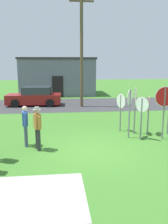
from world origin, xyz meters
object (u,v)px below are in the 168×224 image
object	(u,v)px
stop_sign_rear_left	(142,111)
stop_sign_low_front	(130,105)
stop_sign_far_back	(135,103)
person_holding_notes	(25,124)
stop_sign_leaning_right	(164,103)
stop_sign_rear_right	(121,106)
utility_pole	(82,49)
person_near_signs	(37,126)
parked_car_on_street	(35,97)
stop_sign_leaning_left	(149,108)

from	to	relation	value
stop_sign_rear_left	stop_sign_low_front	size ratio (longest dim) A/B	0.85
stop_sign_far_back	person_holding_notes	size ratio (longest dim) A/B	1.35
stop_sign_leaning_right	stop_sign_rear_left	bearing A→B (deg)	176.10
stop_sign_rear_right	stop_sign_rear_left	xyz separation A→B (m)	(0.57, -1.39, 0.02)
utility_pole	person_holding_notes	xyz separation A→B (m)	(-3.21, -8.78, -3.43)
stop_sign_leaning_right	person_near_signs	distance (m)	5.59
stop_sign_far_back	stop_sign_leaning_right	world-z (taller)	stop_sign_leaning_right
utility_pole	stop_sign_leaning_right	world-z (taller)	utility_pole
utility_pole	stop_sign_leaning_right	bearing A→B (deg)	-71.75
parked_car_on_street	stop_sign_leaning_right	size ratio (longest dim) A/B	1.83
utility_pole	person_holding_notes	bearing A→B (deg)	-110.06
stop_sign_low_front	person_near_signs	bearing A→B (deg)	-164.44
parked_car_on_street	stop_sign_rear_right	size ratio (longest dim) A/B	2.30
parked_car_on_street	stop_sign_leaning_left	bearing A→B (deg)	-54.73
stop_sign_far_back	stop_sign_rear_right	bearing A→B (deg)	136.99
utility_pole	person_near_signs	world-z (taller)	utility_pole
utility_pole	stop_sign_rear_right	xyz separation A→B (m)	(1.24, -7.07, -3.10)
stop_sign_leaning_right	person_near_signs	size ratio (longest dim) A/B	1.38
parked_car_on_street	stop_sign_far_back	xyz separation A→B (m)	(5.52, -8.57, 0.85)
person_holding_notes	stop_sign_low_front	bearing A→B (deg)	7.32
stop_sign_rear_left	stop_sign_low_front	world-z (taller)	stop_sign_low_front
parked_car_on_street	stop_sign_rear_right	xyz separation A→B (m)	(4.96, -8.04, 0.59)
stop_sign_rear_left	parked_car_on_street	bearing A→B (deg)	120.40
stop_sign_rear_right	person_holding_notes	size ratio (longest dim) A/B	1.12
person_near_signs	utility_pole	bearing A→B (deg)	73.98
parked_car_on_street	stop_sign_low_front	size ratio (longest dim) A/B	1.93
stop_sign_far_back	parked_car_on_street	bearing A→B (deg)	122.80
person_holding_notes	person_near_signs	bearing A→B (deg)	-45.09
stop_sign_far_back	stop_sign_leaning_left	distance (m)	0.69
person_holding_notes	stop_sign_leaning_left	bearing A→B (deg)	10.71
stop_sign_rear_right	stop_sign_leaning_right	xyz separation A→B (m)	(1.57, -1.46, 0.38)
stop_sign_rear_right	person_holding_notes	world-z (taller)	stop_sign_rear_right
utility_pole	person_holding_notes	world-z (taller)	utility_pole
person_near_signs	person_holding_notes	bearing A→B (deg)	134.91
stop_sign_far_back	person_near_signs	world-z (taller)	stop_sign_far_back
stop_sign_leaning_right	stop_sign_low_front	size ratio (longest dim) A/B	1.05
parked_car_on_street	stop_sign_leaning_left	distance (m)	10.66
stop_sign_leaning_right	stop_sign_leaning_left	bearing A→B (deg)	115.45
stop_sign_rear_right	stop_sign_far_back	bearing A→B (deg)	-43.01
stop_sign_far_back	person_holding_notes	world-z (taller)	stop_sign_far_back
parked_car_on_street	stop_sign_leaning_right	xyz separation A→B (m)	(6.53, -9.51, 0.97)
stop_sign_leaning_right	person_near_signs	bearing A→B (deg)	-171.86
parked_car_on_street	stop_sign_leaning_right	distance (m)	11.58
parked_car_on_street	stop_sign_leaning_left	size ratio (longest dim) A/B	2.33
utility_pole	stop_sign_rear_right	bearing A→B (deg)	-80.05
stop_sign_rear_left	person_holding_notes	xyz separation A→B (m)	(-5.02, -0.32, -0.35)
stop_sign_rear_left	person_holding_notes	bearing A→B (deg)	-176.37
stop_sign_leaning_right	person_holding_notes	bearing A→B (deg)	-177.61
stop_sign_leaning_left	stop_sign_rear_right	distance (m)	1.35
stop_sign_rear_right	stop_sign_leaning_left	bearing A→B (deg)	-28.57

